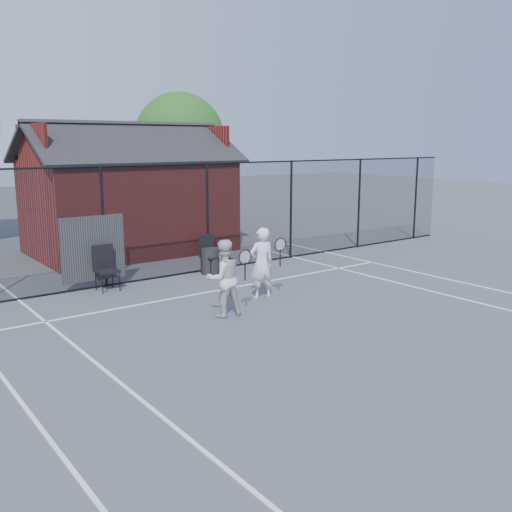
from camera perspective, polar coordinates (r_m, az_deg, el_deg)
ground at (r=11.59m, az=4.25°, el=-6.52°), size 80.00×80.00×0.00m
court_lines at (r=10.68m, az=8.94°, el=-8.19°), size 11.02×18.00×0.01m
fence at (r=15.16m, az=-9.04°, el=3.25°), size 22.04×3.00×3.00m
clubhouse at (r=19.07m, az=-12.54°, el=5.25°), size 6.50×4.36×4.19m
tree_right at (r=26.13m, az=-7.63°, el=11.64°), size 3.97×3.97×5.70m
player_front at (r=13.04m, az=0.59°, el=-0.71°), size 0.76×0.59×1.65m
player_back at (r=11.73m, az=-3.28°, el=-2.22°), size 0.90×0.69×1.60m
chair_left at (r=14.21m, az=-14.68°, el=-1.26°), size 0.52×0.54×1.08m
chair_right at (r=15.55m, az=-4.45°, el=0.10°), size 0.56×0.58×1.05m
waste_bin at (r=15.55m, az=-4.60°, el=-0.52°), size 0.55×0.55×0.71m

